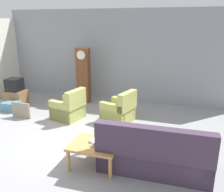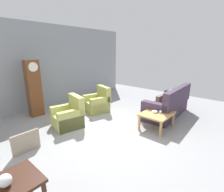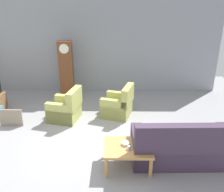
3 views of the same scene
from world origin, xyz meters
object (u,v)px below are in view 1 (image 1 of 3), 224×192
object	(u,v)px
tv_stand_cabinet	(16,98)
bowl_white_stacked	(94,141)
couch_floral	(154,155)
framed_picture_leaning	(21,110)
storage_box_blue	(11,106)
cup_cream_tall	(112,141)
tv_crt	(14,85)
grandfather_clock	(83,76)
cup_blue_rimmed	(94,144)
cup_white_porcelain	(115,138)
armchair_olive_near	(69,109)
armchair_olive_far	(119,111)
coffee_table_wood	(95,147)

from	to	relation	value
tv_stand_cabinet	bowl_white_stacked	distance (m)	4.63
bowl_white_stacked	couch_floral	bearing A→B (deg)	3.95
couch_floral	framed_picture_leaning	xyz separation A→B (m)	(-4.17, 1.51, -0.12)
storage_box_blue	bowl_white_stacked	xyz separation A→B (m)	(3.70, -2.03, 0.35)
cup_cream_tall	tv_crt	bearing A→B (deg)	150.21
framed_picture_leaning	grandfather_clock	bearing A→B (deg)	59.29
tv_stand_cabinet	storage_box_blue	world-z (taller)	tv_stand_cabinet
tv_crt	storage_box_blue	size ratio (longest dim) A/B	1.00
framed_picture_leaning	storage_box_blue	world-z (taller)	framed_picture_leaning
cup_blue_rimmed	cup_white_porcelain	bearing A→B (deg)	49.59
grandfather_clock	storage_box_blue	world-z (taller)	grandfather_clock
grandfather_clock	storage_box_blue	distance (m)	2.57
tv_stand_cabinet	cup_blue_rimmed	xyz separation A→B (m)	(3.94, -2.66, 0.25)
grandfather_clock	framed_picture_leaning	size ratio (longest dim) A/B	3.19
armchair_olive_near	cup_cream_tall	distance (m)	2.71
couch_floral	tv_crt	world-z (taller)	couch_floral
couch_floral	grandfather_clock	distance (m)	4.63
cup_cream_tall	grandfather_clock	bearing A→B (deg)	121.84
cup_cream_tall	storage_box_blue	bearing A→B (deg)	154.34
armchair_olive_far	storage_box_blue	distance (m)	3.59
tv_crt	cup_blue_rimmed	world-z (taller)	tv_crt
armchair_olive_far	tv_crt	world-z (taller)	tv_crt
armchair_olive_near	tv_crt	size ratio (longest dim) A/B	1.95
bowl_white_stacked	cup_cream_tall	bearing A→B (deg)	13.36
tv_crt	armchair_olive_far	bearing A→B (deg)	-4.14
tv_crt	cup_white_porcelain	world-z (taller)	tv_crt
armchair_olive_near	coffee_table_wood	distance (m)	2.60
storage_box_blue	bowl_white_stacked	distance (m)	4.23
cup_white_porcelain	armchair_olive_near	bearing A→B (deg)	137.86
armchair_olive_far	cup_cream_tall	bearing A→B (deg)	-77.60
tv_crt	framed_picture_leaning	distance (m)	1.38
coffee_table_wood	tv_crt	xyz separation A→B (m)	(-3.93, 2.57, 0.33)
tv_crt	framed_picture_leaning	bearing A→B (deg)	-45.38
armchair_olive_near	tv_stand_cabinet	size ratio (longest dim) A/B	1.38
armchair_olive_far	coffee_table_wood	world-z (taller)	armchair_olive_far
armchair_olive_near	armchair_olive_far	size ratio (longest dim) A/B	0.96
tv_crt	bowl_white_stacked	distance (m)	4.63
tv_stand_cabinet	framed_picture_leaning	world-z (taller)	tv_stand_cabinet
couch_floral	armchair_olive_far	world-z (taller)	couch_floral
bowl_white_stacked	cup_white_porcelain	bearing A→B (deg)	29.58
grandfather_clock	storage_box_blue	size ratio (longest dim) A/B	4.00
framed_picture_leaning	bowl_white_stacked	distance (m)	3.38
storage_box_blue	tv_crt	bearing A→B (deg)	111.38
bowl_white_stacked	coffee_table_wood	bearing A→B (deg)	-54.74
armchair_olive_near	tv_crt	xyz separation A→B (m)	(-2.30, 0.54, 0.43)
framed_picture_leaning	cup_blue_rimmed	xyz separation A→B (m)	(3.03, -1.74, 0.27)
cup_cream_tall	bowl_white_stacked	bearing A→B (deg)	-166.64
tv_stand_cabinet	cup_blue_rimmed	size ratio (longest dim) A/B	8.92
grandfather_clock	cup_cream_tall	bearing A→B (deg)	-58.16
grandfather_clock	tv_stand_cabinet	xyz separation A→B (m)	(-2.08, -1.05, -0.70)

